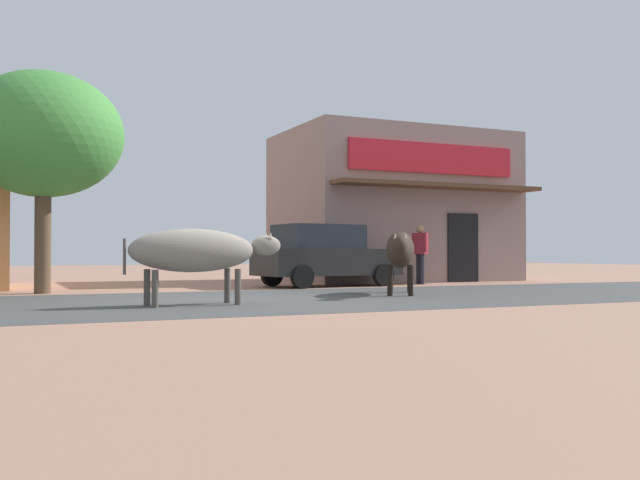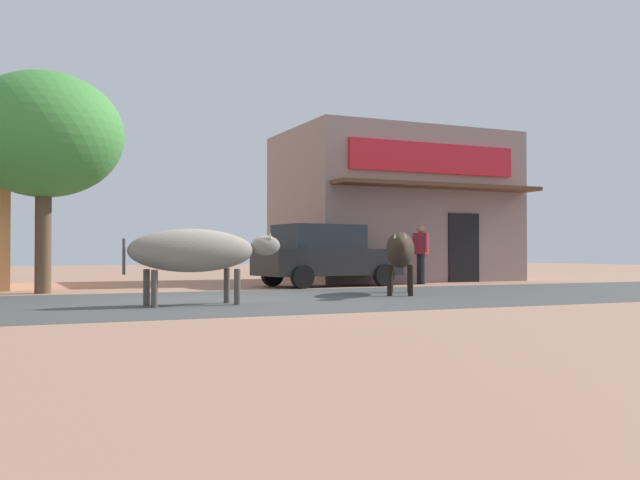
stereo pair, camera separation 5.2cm
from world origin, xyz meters
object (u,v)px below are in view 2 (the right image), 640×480
cow_near_brown (196,251)px  cow_far_dark (400,250)px  pedestrian_by_shop (421,249)px  parked_hatchback_car (325,255)px  roadside_tree (44,136)px

cow_near_brown → cow_far_dark: cow_far_dark is taller
pedestrian_by_shop → cow_far_dark: bearing=-127.2°
parked_hatchback_car → pedestrian_by_shop: bearing=1.3°
roadside_tree → pedestrian_by_shop: 10.42m
roadside_tree → cow_near_brown: 5.89m
roadside_tree → cow_far_dark: bearing=-26.3°
parked_hatchback_car → cow_near_brown: 7.21m
cow_near_brown → pedestrian_by_shop: bearing=34.2°
cow_near_brown → parked_hatchback_car: bearing=47.5°
roadside_tree → pedestrian_by_shop: roadside_tree is taller
pedestrian_by_shop → roadside_tree: bearing=-176.8°
roadside_tree → parked_hatchback_car: bearing=4.0°
parked_hatchback_car → cow_near_brown: size_ratio=1.43×
parked_hatchback_car → cow_near_brown: (-4.88, -5.32, 0.09)m
parked_hatchback_car → cow_far_dark: size_ratio=1.53×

